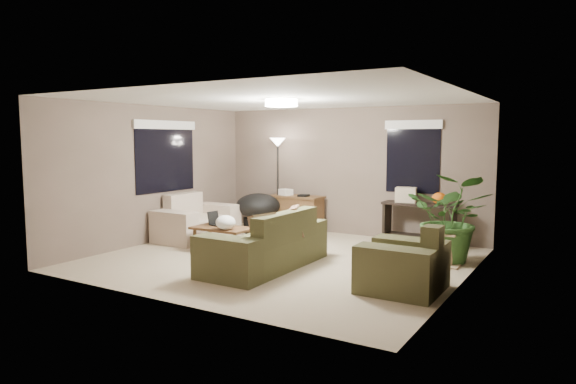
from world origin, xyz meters
The scene contains 20 objects.
room_shell centered at (0.00, 0.00, 1.25)m, with size 5.50×5.50×5.50m.
main_sofa centered at (0.10, -0.55, 0.29)m, with size 0.95×2.20×0.85m.
throw_pillows centered at (0.35, -0.55, 0.65)m, with size 0.40×1.40×0.47m.
loveseat centered at (-2.27, 0.58, 0.30)m, with size 0.90×1.60×0.85m.
armchair centered at (2.19, -0.63, 0.30)m, with size 0.95×1.00×0.85m.
coffee_table centered at (-1.14, -0.07, 0.36)m, with size 1.00×0.55×0.42m.
laptop centered at (-1.30, 0.03, 0.48)m, with size 0.39×0.29×0.24m.
plastic_bag centered at (-0.94, -0.22, 0.54)m, with size 0.34×0.30×0.24m, color white.
desk centered at (-0.96, 2.12, 0.38)m, with size 1.10×0.50×0.75m.
desk_papers centered at (-1.12, 2.11, 0.80)m, with size 0.70×0.30×0.12m.
console_table centered at (1.52, 2.23, 0.44)m, with size 1.30×0.40×0.75m.
pumpkin centered at (1.87, 2.23, 0.85)m, with size 0.26×0.26×0.21m, color orange.
cardboard_box centered at (1.27, 2.23, 0.88)m, with size 0.36×0.27×0.27m, color beige.
papasan_chair centered at (-1.62, 1.73, 0.47)m, with size 1.08×1.08×0.80m.
floor_lamp centered at (-1.37, 2.07, 1.60)m, with size 0.32×0.32×1.91m.
ceiling_fixture centered at (0.00, 0.00, 2.44)m, with size 0.50×0.50×0.10m, color white.
houseplant centered at (2.34, 1.16, 0.54)m, with size 1.24×1.38×1.08m, color #2D5923.
cat_scratching_post centered at (2.38, 0.87, 0.21)m, with size 0.32×0.32×0.50m.
window_left centered at (-2.73, 0.30, 1.78)m, with size 0.05×1.56×1.33m.
window_back centered at (1.30, 2.48, 1.79)m, with size 1.06×0.05×1.33m.
Camera 1 is at (4.18, -6.76, 1.90)m, focal length 32.00 mm.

